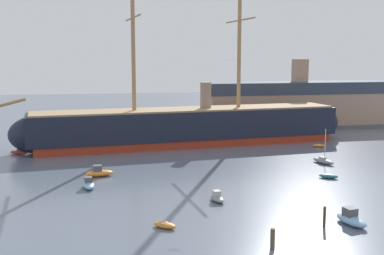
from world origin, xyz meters
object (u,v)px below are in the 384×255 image
at_px(dinghy_mid_right, 329,176).
at_px(sailboat_alongside_stern, 323,161).
at_px(tall_ship, 188,126).
at_px(sailboat_far_left, 19,152).
at_px(motorboat_foreground_right, 351,219).
at_px(motorboat_alongside_bow, 99,172).
at_px(mooring_piling_nearest, 324,217).
at_px(seagull_in_flight, 230,60).
at_px(dinghy_foreground_left, 165,225).
at_px(motorboat_near_centre, 217,198).
at_px(mooring_piling_left_pair, 273,239).
at_px(dinghy_far_right, 319,146).
at_px(dockside_warehouse_right, 299,104).
at_px(motorboat_distant_centre, 191,138).
at_px(motorboat_mid_left, 89,184).

height_order(dinghy_mid_right, sailboat_alongside_stern, sailboat_alongside_stern).
distance_m(tall_ship, sailboat_far_left, 32.54).
distance_m(motorboat_foreground_right, motorboat_alongside_bow, 37.20).
bearing_deg(mooring_piling_nearest, dinghy_mid_right, 61.83).
relative_size(motorboat_alongside_bow, seagull_in_flight, 3.48).
distance_m(motorboat_foreground_right, seagull_in_flight, 29.19).
xyz_separation_m(dinghy_foreground_left, seagull_in_flight, (12.44, 20.03, 16.95)).
xyz_separation_m(motorboat_near_centre, seagull_in_flight, (4.76, 12.02, 16.80)).
relative_size(motorboat_alongside_bow, sailboat_alongside_stern, 0.72).
bearing_deg(motorboat_near_centre, mooring_piling_left_pair, -85.26).
relative_size(dinghy_mid_right, dinghy_far_right, 1.12).
relative_size(dinghy_foreground_left, dockside_warehouse_right, 0.05).
xyz_separation_m(dinghy_foreground_left, motorboat_distant_centre, (13.01, 51.71, 0.26)).
bearing_deg(dockside_warehouse_right, motorboat_alongside_bow, -139.88).
bearing_deg(motorboat_near_centre, sailboat_far_left, 128.95).
relative_size(sailboat_alongside_stern, mooring_piling_nearest, 2.65).
xyz_separation_m(dinghy_far_right, dockside_warehouse_right, (7.56, 26.88, 5.45)).
bearing_deg(mooring_piling_left_pair, motorboat_distant_centre, 86.11).
relative_size(tall_ship, sailboat_alongside_stern, 12.74).
height_order(dinghy_mid_right, sailboat_far_left, sailboat_far_left).
height_order(motorboat_mid_left, dinghy_far_right, motorboat_mid_left).
bearing_deg(motorboat_alongside_bow, dinghy_far_right, 19.99).
height_order(mooring_piling_left_pair, seagull_in_flight, seagull_in_flight).
height_order(motorboat_alongside_bow, sailboat_far_left, sailboat_far_left).
height_order(motorboat_near_centre, sailboat_far_left, sailboat_far_left).
bearing_deg(motorboat_foreground_right, sailboat_alongside_stern, 69.06).
height_order(motorboat_near_centre, dinghy_mid_right, motorboat_near_centre).
height_order(motorboat_mid_left, sailboat_alongside_stern, sailboat_alongside_stern).
xyz_separation_m(mooring_piling_nearest, dockside_warehouse_right, (27.40, 69.06, 4.63)).
distance_m(dinghy_foreground_left, motorboat_mid_left, 19.01).
height_order(dinghy_foreground_left, dockside_warehouse_right, dockside_warehouse_right).
bearing_deg(tall_ship, dinghy_foreground_left, -103.75).
relative_size(motorboat_mid_left, sailboat_alongside_stern, 0.63).
relative_size(tall_ship, motorboat_foreground_right, 16.66).
distance_m(motorboat_alongside_bow, dockside_warehouse_right, 66.06).
bearing_deg(seagull_in_flight, motorboat_alongside_bow, 169.34).
distance_m(dinghy_foreground_left, dockside_warehouse_right, 79.45).
height_order(sailboat_far_left, mooring_piling_left_pair, sailboat_far_left).
distance_m(dinghy_mid_right, motorboat_alongside_bow, 33.96).
xyz_separation_m(tall_ship, motorboat_foreground_right, (8.24, -49.34, -3.23)).
xyz_separation_m(motorboat_distant_centre, mooring_piling_left_pair, (-4.04, -59.32, 0.42)).
height_order(tall_ship, motorboat_foreground_right, tall_ship).
xyz_separation_m(motorboat_mid_left, mooring_piling_left_pair, (16.94, -24.87, 0.47)).
bearing_deg(dinghy_far_right, tall_ship, 163.63).
bearing_deg(mooring_piling_left_pair, motorboat_foreground_right, 24.07).
relative_size(motorboat_near_centre, sailboat_far_left, 0.70).
relative_size(sailboat_far_left, mooring_piling_left_pair, 2.34).
height_order(motorboat_alongside_bow, sailboat_alongside_stern, sailboat_alongside_stern).
distance_m(dinghy_mid_right, mooring_piling_nearest, 21.39).
xyz_separation_m(dinghy_far_right, mooring_piling_left_pair, (-27.30, -46.78, 0.71)).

